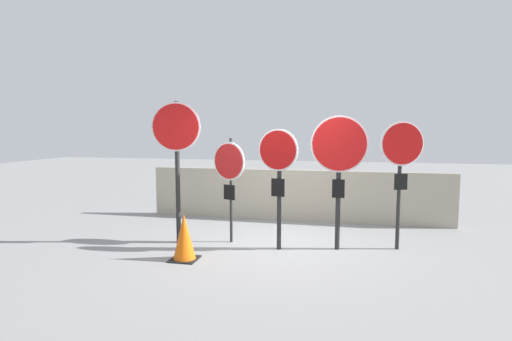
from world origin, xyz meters
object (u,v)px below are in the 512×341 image
stop_sign_1 (229,168)px  stop_sign_2 (278,165)px  traffic_cone_0 (184,237)px  stop_sign_0 (176,143)px  stop_sign_4 (401,157)px  stop_sign_3 (339,157)px

stop_sign_1 → stop_sign_2: stop_sign_2 is taller
stop_sign_2 → traffic_cone_0: size_ratio=2.81×
stop_sign_1 → stop_sign_0: bearing=-141.3°
stop_sign_0 → stop_sign_4: size_ratio=1.16×
stop_sign_0 → stop_sign_1: size_ratio=1.34×
stop_sign_3 → stop_sign_1: bearing=177.0°
stop_sign_3 → stop_sign_0: bearing=-177.3°
stop_sign_0 → stop_sign_3: size_ratio=1.11×
stop_sign_4 → stop_sign_0: bearing=168.8°
stop_sign_0 → stop_sign_4: 3.90m
stop_sign_3 → traffic_cone_0: (-2.36, -1.06, -1.24)m
stop_sign_1 → stop_sign_2: size_ratio=0.92×
stop_sign_1 → stop_sign_2: (0.94, -0.25, 0.09)m
stop_sign_2 → stop_sign_3: bearing=24.4°
stop_sign_0 → stop_sign_3: (2.83, 0.22, -0.22)m
stop_sign_0 → traffic_cone_0: bearing=-73.7°
stop_sign_2 → traffic_cone_0: bearing=-135.7°
stop_sign_0 → stop_sign_1: 1.04m
stop_sign_3 → stop_sign_2: bearing=-169.9°
stop_sign_0 → stop_sign_1: stop_sign_0 is taller
stop_sign_0 → stop_sign_2: 1.87m
stop_sign_0 → stop_sign_3: bearing=-8.7°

